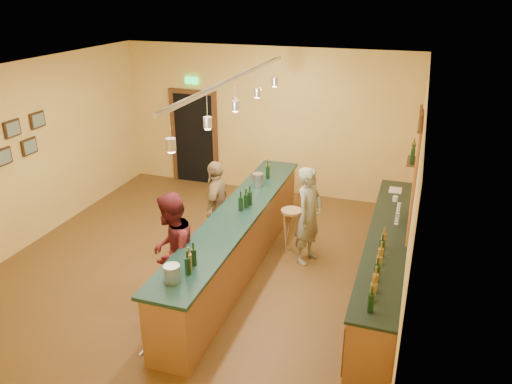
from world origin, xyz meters
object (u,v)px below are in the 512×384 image
(bartender, at_px, (309,216))
(customer_a, at_px, (172,252))
(back_counter, at_px, (386,262))
(customer_b, at_px, (217,205))
(tasting_bar, at_px, (237,237))
(bar_stool, at_px, (291,217))

(bartender, height_order, customer_a, customer_a)
(back_counter, bearing_deg, customer_b, 171.34)
(tasting_bar, relative_size, bar_stool, 6.68)
(tasting_bar, height_order, bartender, bartender)
(tasting_bar, distance_m, customer_b, 0.90)
(bartender, xyz_separation_m, bar_stool, (-0.36, 0.28, -0.22))
(back_counter, xyz_separation_m, customer_b, (-2.94, 0.45, 0.33))
(tasting_bar, xyz_separation_m, customer_b, (-0.61, 0.63, 0.21))
(tasting_bar, xyz_separation_m, bartender, (1.01, 0.69, 0.23))
(back_counter, xyz_separation_m, bar_stool, (-1.68, 0.79, 0.13))
(bartender, bearing_deg, tasting_bar, 141.99)
(tasting_bar, relative_size, customer_b, 3.13)
(back_counter, bearing_deg, customer_a, -154.85)
(back_counter, distance_m, customer_a, 3.20)
(tasting_bar, bearing_deg, customer_a, -115.15)
(bartender, bearing_deg, bar_stool, 70.17)
(tasting_bar, bearing_deg, back_counter, 4.46)
(customer_a, relative_size, bar_stool, 2.29)
(tasting_bar, xyz_separation_m, bar_stool, (0.64, 0.97, 0.01))
(bartender, bearing_deg, back_counter, -93.37)
(tasting_bar, distance_m, customer_a, 1.32)
(tasting_bar, xyz_separation_m, customer_a, (-0.55, -1.17, 0.27))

